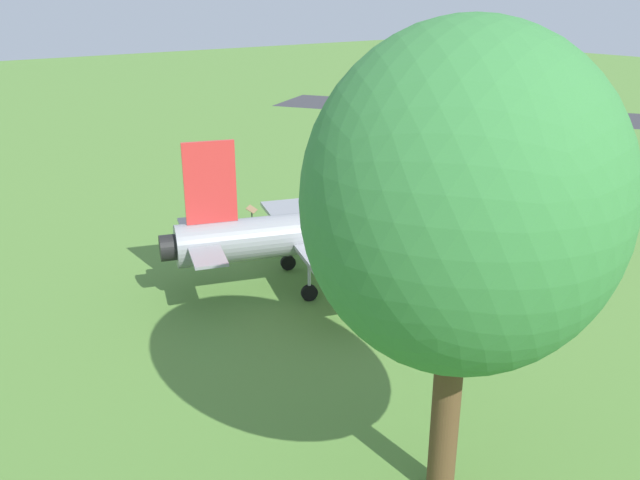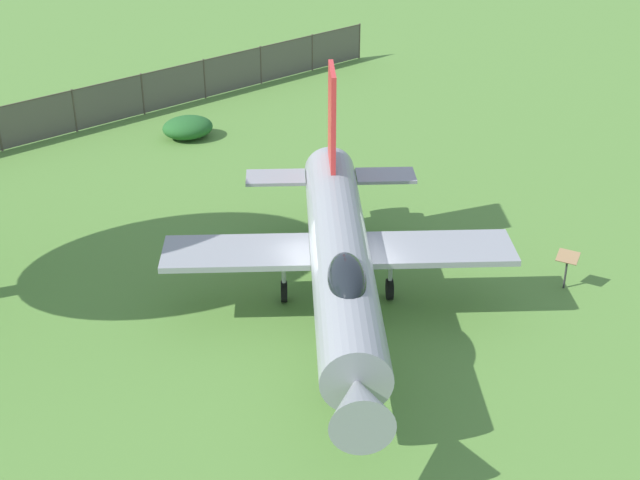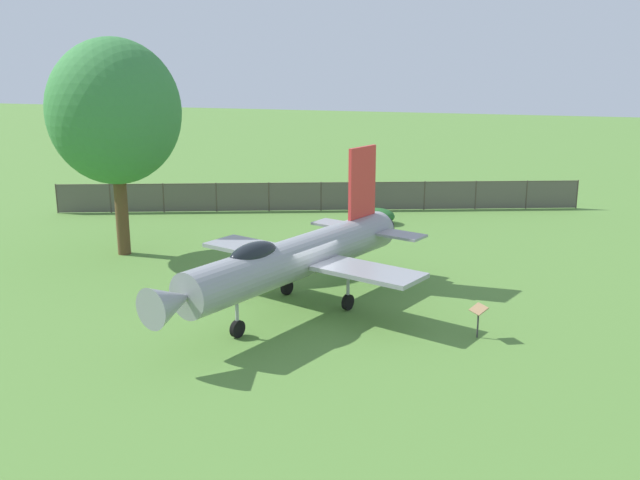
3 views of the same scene
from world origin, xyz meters
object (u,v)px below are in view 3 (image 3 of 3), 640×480
(display_jet, at_px, (292,258))
(shade_tree, at_px, (115,112))
(shrub_near_fence, at_px, (377,216))
(info_plaque, at_px, (478,314))

(display_jet, xyz_separation_m, shade_tree, (5.30, 10.46, 4.65))
(shade_tree, relative_size, shrub_near_fence, 4.98)
(display_jet, xyz_separation_m, info_plaque, (-0.48, -6.77, -1.25))
(display_jet, bearing_deg, shade_tree, -97.23)
(shade_tree, bearing_deg, info_plaque, -108.54)
(shade_tree, xyz_separation_m, shrub_near_fence, (9.88, -10.27, -6.31))
(shade_tree, bearing_deg, shrub_near_fence, -46.11)
(shade_tree, relative_size, info_plaque, 8.86)
(display_jet, distance_m, shade_tree, 12.61)
(display_jet, height_order, shrub_near_fence, display_jet)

